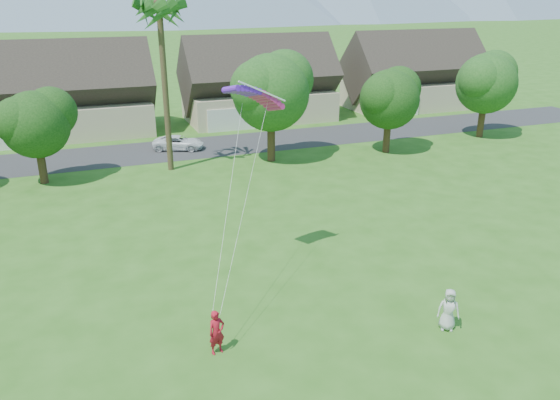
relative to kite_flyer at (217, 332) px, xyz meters
name	(u,v)px	position (x,y,z in m)	size (l,w,h in m)	color
street	(183,149)	(4.37, 28.94, -0.88)	(90.00, 7.00, 0.01)	#2D2D30
kite_flyer	(217,332)	(0.00, 0.00, 0.00)	(0.64, 0.42, 1.76)	#AD1324
watcher	(449,310)	(9.03, -1.73, 0.01)	(0.87, 0.57, 1.78)	beige
parked_car	(178,143)	(4.01, 28.94, -0.28)	(1.99, 4.31, 1.20)	white
houses_row	(168,92)	(4.86, 37.94, 2.56)	(72.75, 8.19, 8.86)	beige
tree_row	(179,107)	(3.22, 22.86, 4.01)	(62.27, 6.67, 8.45)	#47301C
fan_palm	(159,6)	(2.37, 23.44, 10.92)	(3.00, 3.00, 13.80)	#4C3D26
parafoil_kite	(255,93)	(3.70, 6.35, 7.60)	(3.06, 1.36, 0.50)	#681BD0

